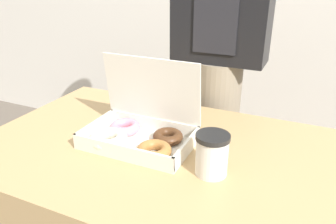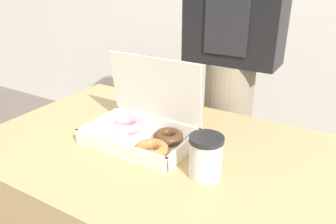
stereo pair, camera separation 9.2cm
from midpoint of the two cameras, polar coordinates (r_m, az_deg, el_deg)
The scene contains 3 objects.
donut_box at distance 0.96m, azimuth -7.97°, elevation -3.33°, with size 0.31×0.23×0.24m.
coffee_cup at distance 0.81m, azimuth 4.45°, elevation -7.42°, with size 0.08×0.08×0.11m.
person_customer at distance 1.29m, azimuth 7.11°, elevation 12.85°, with size 0.35×0.23×1.74m.
Camera 1 is at (0.38, -0.74, 1.25)m, focal length 35.00 mm.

